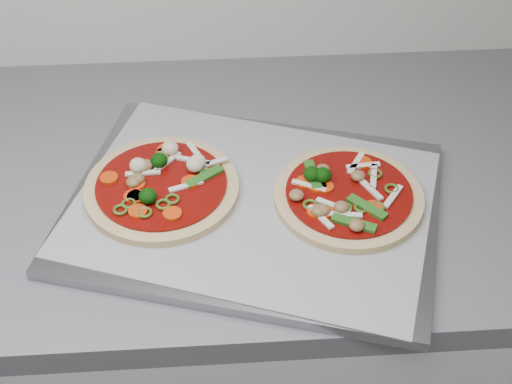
{
  "coord_description": "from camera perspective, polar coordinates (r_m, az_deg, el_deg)",
  "views": [
    {
      "loc": [
        -0.27,
        0.52,
        1.58
      ],
      "look_at": [
        -0.22,
        1.22,
        0.93
      ],
      "focal_mm": 50.0,
      "sensor_mm": 36.0,
      "label": 1
    }
  ],
  "objects": [
    {
      "name": "pizza_right",
      "position": [
        0.96,
        7.23,
        -0.26
      ],
      "size": [
        0.22,
        0.22,
        0.03
      ],
      "rotation": [
        0.0,
        0.0,
        0.1
      ],
      "color": "tan",
      "rests_on": "parchment"
    },
    {
      "name": "countertop",
      "position": [
        1.08,
        11.63,
        1.45
      ],
      "size": [
        3.6,
        0.6,
        0.04
      ],
      "primitive_type": "cube",
      "color": "slate",
      "rests_on": "base_cabinet"
    },
    {
      "name": "base_cabinet",
      "position": [
        1.42,
        9.07,
        -12.31
      ],
      "size": [
        3.6,
        0.6,
        0.86
      ],
      "primitive_type": "cube",
      "color": "silver",
      "rests_on": "ground"
    },
    {
      "name": "parchment",
      "position": [
        0.96,
        -0.26,
        -0.79
      ],
      "size": [
        0.55,
        0.48,
        0.0
      ],
      "primitive_type": "cube",
      "rotation": [
        0.0,
        0.0,
        -0.34
      ],
      "color": "#9FA0A4",
      "rests_on": "baking_tray"
    },
    {
      "name": "baking_tray",
      "position": [
        0.97,
        -0.26,
        -1.17
      ],
      "size": [
        0.57,
        0.48,
        0.02
      ],
      "primitive_type": "cube",
      "rotation": [
        0.0,
        0.0,
        -0.29
      ],
      "color": "gray",
      "rests_on": "countertop"
    },
    {
      "name": "pizza_left",
      "position": [
        0.98,
        -7.54,
        0.57
      ],
      "size": [
        0.27,
        0.27,
        0.04
      ],
      "rotation": [
        0.0,
        0.0,
        -0.34
      ],
      "color": "tan",
      "rests_on": "parchment"
    }
  ]
}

